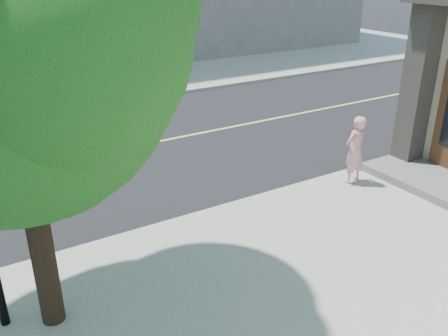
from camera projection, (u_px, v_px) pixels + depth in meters
sidewalk_ne at (170, 40)px, 31.29m from camera, size 29.00×25.00×0.12m
man_on_phone at (355, 150)px, 10.90m from camera, size 0.61×0.43×1.60m
street_tree at (10, 13)px, 5.31m from camera, size 4.95×4.50×6.57m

